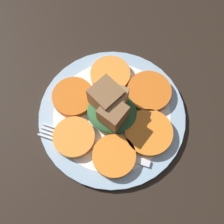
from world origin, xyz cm
name	(u,v)px	position (x,y,z in cm)	size (l,w,h in cm)	color
table_slab	(112,118)	(0.00, 0.00, 1.00)	(120.00, 120.00, 2.00)	black
plate	(112,115)	(0.00, 0.00, 2.52)	(25.70, 25.70, 1.05)	#99B7D1
carrot_slice_0	(110,75)	(-3.22, 6.68, 3.79)	(7.26, 7.26, 1.39)	orange
carrot_slice_1	(74,97)	(-7.43, 0.10, 3.79)	(7.37, 7.37, 1.39)	orange
carrot_slice_2	(74,137)	(-4.05, -6.55, 3.79)	(6.98, 6.98, 1.39)	orange
carrot_slice_3	(114,156)	(3.31, -6.85, 3.79)	(7.12, 7.12, 1.39)	orange
carrot_slice_4	(149,133)	(7.07, -0.89, 3.79)	(8.03, 8.03, 1.39)	orange
carrot_slice_5	(149,92)	(4.47, 6.24, 3.79)	(7.82, 7.82, 1.39)	orange
center_pile	(111,107)	(-0.19, 0.15, 5.96)	(8.73, 7.86, 6.67)	#2D6033
fork	(91,145)	(-0.98, -6.58, 3.30)	(19.43, 3.43, 0.40)	silver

